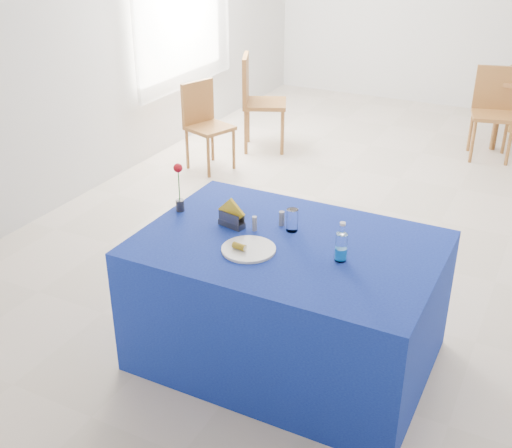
# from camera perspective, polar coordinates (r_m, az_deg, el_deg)

# --- Properties ---
(floor) EXTENTS (7.00, 7.00, 0.00)m
(floor) POSITION_cam_1_polar(r_m,az_deg,el_deg) (5.68, 10.64, 1.31)
(floor) COLOR beige
(floor) RESTS_ON ground
(plate) EXTENTS (0.29, 0.29, 0.01)m
(plate) POSITION_cam_1_polar(r_m,az_deg,el_deg) (3.36, -0.66, -2.26)
(plate) COLOR silver
(plate) RESTS_ON blue_table
(drinking_glass) EXTENTS (0.06, 0.06, 0.13)m
(drinking_glass) POSITION_cam_1_polar(r_m,az_deg,el_deg) (3.54, 3.24, 0.34)
(drinking_glass) COLOR white
(drinking_glass) RESTS_ON blue_table
(salt_shaker) EXTENTS (0.03, 0.03, 0.08)m
(salt_shaker) POSITION_cam_1_polar(r_m,az_deg,el_deg) (3.54, -0.13, 0.04)
(salt_shaker) COLOR slate
(salt_shaker) RESTS_ON blue_table
(pepper_shaker) EXTENTS (0.03, 0.03, 0.08)m
(pepper_shaker) POSITION_cam_1_polar(r_m,az_deg,el_deg) (3.60, 2.30, 0.49)
(pepper_shaker) COLOR slate
(pepper_shaker) RESTS_ON blue_table
(blue_table) EXTENTS (1.60, 1.10, 0.76)m
(blue_table) POSITION_cam_1_polar(r_m,az_deg,el_deg) (3.64, 2.81, -6.88)
(blue_table) COLOR navy
(blue_table) RESTS_ON floor
(water_bottle) EXTENTS (0.06, 0.06, 0.21)m
(water_bottle) POSITION_cam_1_polar(r_m,az_deg,el_deg) (3.27, 7.58, -2.12)
(water_bottle) COLOR white
(water_bottle) RESTS_ON blue_table
(napkin_holder) EXTENTS (0.16, 0.09, 0.17)m
(napkin_holder) POSITION_cam_1_polar(r_m,az_deg,el_deg) (3.59, -2.18, 0.49)
(napkin_holder) COLOR #333337
(napkin_holder) RESTS_ON blue_table
(rose_vase) EXTENTS (0.05, 0.05, 0.30)m
(rose_vase) POSITION_cam_1_polar(r_m,az_deg,el_deg) (3.76, -6.85, 3.22)
(rose_vase) COLOR #232328
(rose_vase) RESTS_ON blue_table
(chair_bg_left) EXTENTS (0.49, 0.49, 0.92)m
(chair_bg_left) POSITION_cam_1_polar(r_m,az_deg,el_deg) (7.08, 20.36, 9.80)
(chair_bg_left) COLOR #9A612C
(chair_bg_left) RESTS_ON floor
(chair_win_a) EXTENTS (0.48, 0.48, 0.85)m
(chair_win_a) POSITION_cam_1_polar(r_m,az_deg,el_deg) (6.37, -4.61, 9.26)
(chair_win_a) COLOR #9A612C
(chair_win_a) RESTS_ON floor
(chair_win_b) EXTENTS (0.59, 0.59, 1.00)m
(chair_win_b) POSITION_cam_1_polar(r_m,az_deg,el_deg) (6.85, 0.02, 11.32)
(chair_win_b) COLOR #9A612C
(chair_win_b) RESTS_ON floor
(banana_pieces) EXTENTS (0.08, 0.04, 0.03)m
(banana_pieces) POSITION_cam_1_polar(r_m,az_deg,el_deg) (3.33, -1.48, -2.01)
(banana_pieces) COLOR yellow
(banana_pieces) RESTS_ON plate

